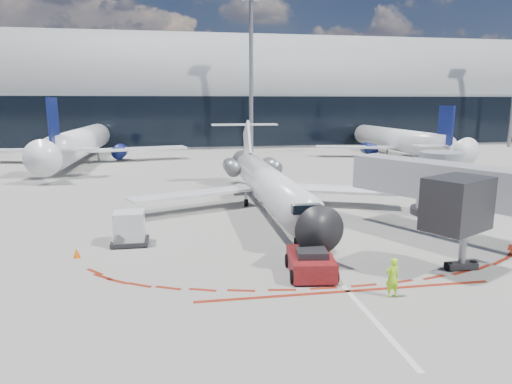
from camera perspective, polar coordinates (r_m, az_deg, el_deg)
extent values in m
plane|color=gray|center=(32.07, 4.07, -4.18)|extent=(260.00, 260.00, 0.00)
cube|color=silver|center=(33.94, 3.27, -3.29)|extent=(0.25, 40.00, 0.01)
cube|color=maroon|center=(21.67, 11.41, -12.06)|extent=(14.00, 0.25, 0.01)
cube|color=gray|center=(95.38, -5.24, 9.05)|extent=(150.00, 24.00, 10.00)
cylinder|color=gray|center=(95.33, -5.29, 12.05)|extent=(150.00, 24.00, 24.00)
cube|color=black|center=(83.38, -4.58, 8.76)|extent=(150.00, 0.20, 9.00)
cube|color=#989BA0|center=(30.73, 22.78, 1.17)|extent=(8.22, 12.61, 2.30)
cube|color=black|center=(24.36, 23.85, -1.34)|extent=(3.86, 3.44, 2.60)
cylinder|color=gray|center=(25.70, 24.44, -6.30)|extent=(0.36, 0.36, 2.40)
cube|color=black|center=(26.00, 24.26, -8.37)|extent=(1.60, 0.60, 0.30)
cylinder|color=#989BA0|center=(37.32, 21.95, 0.99)|extent=(3.20, 3.20, 4.80)
cylinder|color=black|center=(37.73, 21.71, -2.22)|extent=(4.00, 4.00, 0.50)
cylinder|color=gray|center=(79.11, -0.62, 14.10)|extent=(0.70, 0.70, 25.00)
cylinder|color=silver|center=(35.32, 1.59, 0.97)|extent=(2.55, 20.77, 2.55)
cone|color=black|center=(24.21, 6.99, -3.89)|extent=(2.55, 2.64, 2.55)
cone|color=silver|center=(47.09, -1.27, 3.54)|extent=(2.55, 3.40, 2.55)
cube|color=black|center=(25.49, 6.06, -1.90)|extent=(1.61, 1.32, 0.52)
cube|color=silver|center=(36.22, -7.98, -0.25)|extent=(10.11, 6.00, 0.29)
cube|color=silver|center=(38.35, 9.78, 0.34)|extent=(10.11, 6.00, 0.29)
cube|color=silver|center=(45.91, -1.11, 6.19)|extent=(0.24, 4.43, 4.51)
cube|color=silver|center=(47.75, -1.47, 8.43)|extent=(6.80, 1.51, 0.15)
cylinder|color=slate|center=(43.10, -3.08, 3.13)|extent=(1.42, 3.21, 1.42)
cylinder|color=slate|center=(43.70, 1.97, 3.25)|extent=(1.42, 3.21, 1.42)
cylinder|color=black|center=(27.55, 5.10, -6.21)|extent=(0.21, 0.53, 0.53)
cylinder|color=black|center=(37.74, -1.23, -1.33)|extent=(0.28, 0.60, 0.60)
cylinder|color=black|center=(38.24, 2.97, -1.18)|extent=(0.28, 0.60, 0.60)
cylinder|color=gray|center=(27.47, 5.11, -5.71)|extent=(0.17, 0.17, 1.04)
cube|color=#5D100D|center=(23.18, 6.83, -8.84)|extent=(2.49, 3.58, 0.94)
cube|color=black|center=(22.68, 7.00, -7.62)|extent=(1.61, 1.43, 0.37)
cylinder|color=gray|center=(25.39, 5.99, -7.52)|extent=(0.44, 2.71, 0.10)
cylinder|color=black|center=(22.06, 4.72, -10.52)|extent=(0.37, 0.70, 0.67)
cylinder|color=black|center=(22.39, 9.84, -10.32)|extent=(0.37, 0.70, 0.67)
cylinder|color=black|center=(24.20, 4.04, -8.52)|extent=(0.37, 0.70, 0.67)
cylinder|color=black|center=(24.49, 8.70, -8.37)|extent=(0.37, 0.70, 0.67)
imported|color=#A7F81A|center=(21.24, 16.66, -10.20)|extent=(0.71, 0.51, 1.81)
cube|color=black|center=(28.76, -15.45, -5.98)|extent=(2.20, 1.87, 0.24)
cube|color=silver|center=(28.49, -15.55, -4.09)|extent=(1.76, 1.65, 1.74)
cylinder|color=black|center=(28.21, -17.33, -6.60)|extent=(0.11, 0.22, 0.22)
cylinder|color=black|center=(28.04, -13.78, -6.52)|extent=(0.11, 0.22, 0.22)
cylinder|color=black|center=(29.55, -17.01, -5.78)|extent=(0.11, 0.22, 0.22)
cylinder|color=black|center=(29.39, -13.63, -5.69)|extent=(0.11, 0.22, 0.22)
cone|color=#E75504|center=(27.32, -21.50, -7.11)|extent=(0.39, 0.39, 0.54)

